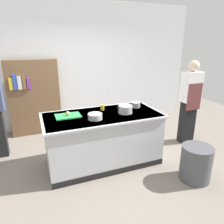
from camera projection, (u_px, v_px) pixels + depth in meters
name	position (u px, v px, depth m)	size (l,w,h in m)	color
ground_plane	(103.00, 161.00, 3.75)	(10.00, 10.00, 0.00)	slate
back_wall	(75.00, 66.00, 5.12)	(6.40, 0.12, 3.00)	silver
counter_island	(103.00, 138.00, 3.60)	(1.98, 0.98, 0.90)	#B7BABF
cutting_board	(68.00, 116.00, 3.37)	(0.40, 0.28, 0.02)	green
onion	(68.00, 113.00, 3.34)	(0.07, 0.07, 0.07)	tan
stock_pot	(125.00, 109.00, 3.51)	(0.30, 0.24, 0.13)	#B7BABF
sauce_pan	(136.00, 105.00, 3.84)	(0.23, 0.17, 0.09)	#99999E
mixing_bowl	(95.00, 116.00, 3.24)	(0.23, 0.23, 0.09)	#B7BABF
juice_cup	(102.00, 107.00, 3.67)	(0.07, 0.07, 0.10)	yellow
trash_bin	(196.00, 163.00, 3.19)	(0.47, 0.47, 0.56)	#4C4C51
person_chef	(190.00, 101.00, 4.23)	(0.38, 0.25, 1.72)	black
bookshelf	(35.00, 98.00, 4.71)	(1.10, 0.31, 1.70)	brown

